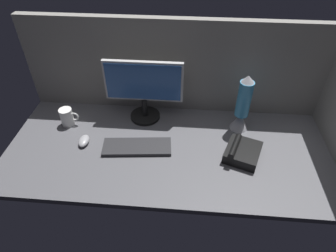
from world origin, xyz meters
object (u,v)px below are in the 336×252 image
(keyboard, at_px, (137,147))
(desk_phone, at_px, (242,152))
(monitor, at_px, (144,88))
(mouse, at_px, (84,141))
(lava_lamp, at_px, (242,107))
(mug_ceramic_white, at_px, (67,117))

(keyboard, relative_size, desk_phone, 1.57)
(desk_phone, bearing_deg, keyboard, 178.76)
(monitor, bearing_deg, mouse, -138.77)
(keyboard, bearing_deg, mouse, 171.44)
(lava_lamp, distance_m, desk_phone, 0.26)
(keyboard, distance_m, lava_lamp, 0.63)
(keyboard, height_order, lava_lamp, lava_lamp)
(monitor, relative_size, lava_lamp, 1.29)
(mug_ceramic_white, bearing_deg, monitor, 13.99)
(keyboard, height_order, desk_phone, desk_phone)
(monitor, xyz_separation_m, mouse, (-0.31, -0.27, -0.19))
(mouse, distance_m, mug_ceramic_white, 0.21)
(mouse, bearing_deg, desk_phone, -3.33)
(mug_ceramic_white, xyz_separation_m, lava_lamp, (1.01, 0.05, 0.09))
(mug_ceramic_white, height_order, lava_lamp, lava_lamp)
(keyboard, xyz_separation_m, mouse, (-0.30, 0.02, 0.01))
(mouse, relative_size, desk_phone, 0.41)
(monitor, xyz_separation_m, lava_lamp, (0.56, -0.06, -0.06))
(keyboard, distance_m, mug_ceramic_white, 0.48)
(mug_ceramic_white, relative_size, lava_lamp, 0.32)
(monitor, distance_m, lava_lamp, 0.57)
(monitor, distance_m, keyboard, 0.35)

